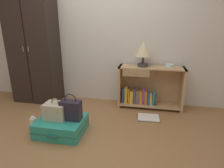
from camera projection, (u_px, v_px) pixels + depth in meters
name	position (u px, v px, depth m)	size (l,w,h in m)	color
ground_plane	(82.00, 143.00, 2.35)	(9.00, 9.00, 0.00)	olive
back_wall	(107.00, 31.00, 3.36)	(6.40, 0.10, 2.60)	beige
wardrobe	(34.00, 47.00, 3.41)	(0.84, 0.47, 2.04)	black
bookshelf	(147.00, 88.00, 3.29)	(1.10, 0.34, 0.74)	tan
table_lamp	(143.00, 50.00, 3.10)	(0.27, 0.27, 0.42)	#3D3838
bowl	(170.00, 66.00, 3.12)	(0.14, 0.14, 0.05)	silver
suitcase_large	(61.00, 126.00, 2.54)	(0.62, 0.54, 0.21)	teal
train_case	(56.00, 111.00, 2.50)	(0.29, 0.24, 0.29)	#B7A88E
handbag	(71.00, 110.00, 2.46)	(0.27, 0.14, 0.36)	#231E2D
bottle	(33.00, 124.00, 2.61)	(0.08, 0.08, 0.21)	white
open_book_on_floor	(148.00, 118.00, 2.96)	(0.37, 0.29, 0.02)	white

